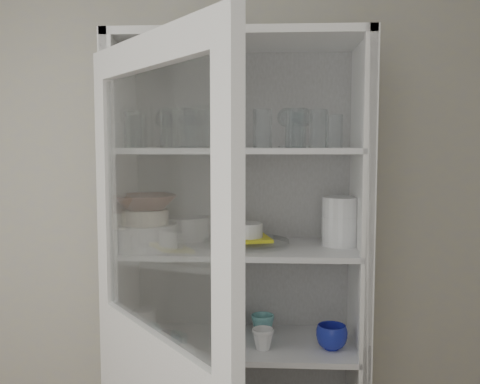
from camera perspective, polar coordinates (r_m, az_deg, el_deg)
The scene contains 32 objects.
wall_back at distance 2.44m, azimuth -4.41°, elevation -3.74°, with size 3.60×0.02×2.60m, color #BFB99D.
pantry_cabinet at distance 2.35m, azimuth 0.09°, elevation -13.14°, with size 1.00×0.45×2.10m.
tumbler_0 at distance 2.12m, azimuth -11.33°, elevation 6.52°, with size 0.07×0.07×0.14m, color silver.
tumbler_1 at distance 2.06m, azimuth -7.48°, elevation 6.75°, with size 0.07×0.07×0.15m, color silver.
tumbler_2 at distance 2.04m, azimuth -5.53°, elevation 6.43°, with size 0.06×0.06×0.12m, color silver.
tumbler_3 at distance 2.01m, azimuth 2.42°, elevation 6.77°, with size 0.07×0.07×0.14m, color silver.
tumbler_4 at distance 2.01m, azimuth 6.04°, elevation 6.78°, with size 0.07×0.07×0.15m, color silver.
tumbler_5 at distance 2.03m, azimuth 8.33°, elevation 6.70°, with size 0.07×0.07×0.14m, color silver.
tumbler_6 at distance 2.02m, azimuth 10.04°, elevation 6.40°, with size 0.06×0.06×0.12m, color silver.
tumbler_7 at distance 2.22m, azimuth -10.73°, elevation 6.35°, with size 0.07×0.07×0.13m, color silver.
tumbler_8 at distance 2.17m, azimuth -2.99°, elevation 6.66°, with size 0.07×0.07×0.15m, color silver.
tumbler_9 at distance 2.16m, azimuth -5.08°, elevation 6.69°, with size 0.07×0.07×0.15m, color silver.
tumbler_10 at distance 2.13m, azimuth -0.37°, elevation 6.61°, with size 0.07×0.07×0.14m, color silver.
tumbler_11 at distance 2.15m, azimuth 5.79°, elevation 6.56°, with size 0.07×0.07×0.14m, color silver.
goblet_0 at distance 2.32m, azimuth -8.10°, elevation 6.86°, with size 0.08×0.08×0.17m, color silver, non-canonical shape.
goblet_1 at distance 2.28m, azimuth -5.64°, elevation 7.07°, with size 0.08×0.08×0.19m, color silver, non-canonical shape.
goblet_2 at distance 2.27m, azimuth 4.99°, elevation 7.04°, with size 0.08×0.08×0.18m, color silver, non-canonical shape.
goblet_3 at distance 2.27m, azimuth 6.77°, elevation 7.02°, with size 0.08×0.08×0.18m, color silver, non-canonical shape.
plate_stack_front at distance 2.17m, azimuth -10.06°, elevation -4.66°, with size 0.25×0.25×0.10m, color white.
plate_stack_back at distance 2.36m, azimuth -5.77°, elevation -3.80°, with size 0.21×0.21×0.10m, color white.
cream_bowl at distance 2.16m, azimuth -10.09°, elevation -2.62°, with size 0.19×0.19×0.06m, color beige.
terracotta_bowl at distance 2.15m, azimuth -10.12°, elevation -1.06°, with size 0.25×0.25×0.06m, color #4E271C.
glass_platter at distance 2.21m, azimuth 0.70°, elevation -5.39°, with size 0.36×0.36×0.02m, color silver.
yellow_trivet at distance 2.21m, azimuth 0.70°, elevation -4.97°, with size 0.18×0.18×0.01m, color yellow.
white_ramekin at distance 2.20m, azimuth 0.70°, elevation -4.06°, with size 0.13×0.13×0.06m, color white.
grey_bowl_stack at distance 2.22m, azimuth 10.66°, elevation -3.09°, with size 0.15×0.15×0.20m, color silver.
mug_blue at distance 2.23m, azimuth 9.75°, elevation -15.00°, with size 0.12×0.12×0.10m, color #142A97.
mug_teal at distance 2.34m, azimuth 2.44°, elevation -14.01°, with size 0.10×0.10×0.09m, color teal.
mug_white at distance 2.20m, azimuth 2.46°, elevation -15.40°, with size 0.09×0.09×0.08m, color white.
teal_jar at distance 2.35m, azimuth -1.34°, elevation -13.80°, with size 0.09×0.09×0.10m.
measuring_cups at distance 2.28m, azimuth -8.10°, elevation -15.25°, with size 0.11×0.11×0.04m, color #ADABB7.
white_canister at distance 2.37m, azimuth -10.18°, elevation -13.54°, with size 0.10×0.10×0.12m, color white.
Camera 1 is at (0.32, -0.89, 1.68)m, focal length 40.00 mm.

